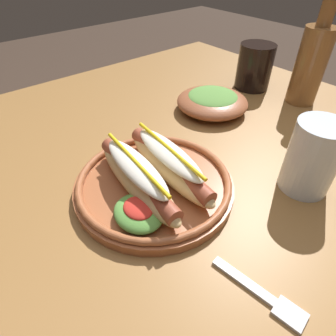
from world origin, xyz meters
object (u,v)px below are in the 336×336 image
Objects in this scene: water_cup at (313,158)px; side_bowl at (212,101)px; hot_dog_plate at (153,179)px; soda_cup at (255,67)px; glass_bottle at (311,63)px; fork at (264,296)px.

water_cup is 0.30m from side_bowl.
hot_dog_plate is 1.56× the size of side_bowl.
glass_bottle is at bearing 11.41° from soda_cup.
side_bowl is at bearing -118.00° from glass_bottle.
glass_bottle reaches higher than fork.
hot_dog_plate is 2.29× the size of soda_cup.
fork is at bearing -51.00° from soda_cup.
hot_dog_plate is 1.07× the size of glass_bottle.
fork is 1.06× the size of soda_cup.
hot_dog_plate is 0.48m from soda_cup.
water_cup reaches higher than fork.
soda_cup is 0.40m from water_cup.
fork is 0.56m from glass_bottle.
glass_bottle reaches higher than soda_cup.
soda_cup is 0.14m from glass_bottle.
glass_bottle is (-0.17, 0.28, 0.04)m from water_cup.
soda_cup is at bearing 108.34° from hot_dog_plate.
water_cup is at bearing -58.72° from glass_bottle.
hot_dog_plate is 2.17× the size of fork.
fork is 1.00× the size of water_cup.
soda_cup is (-0.15, 0.46, 0.03)m from hot_dog_plate.
soda_cup is 0.47× the size of glass_bottle.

